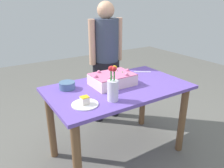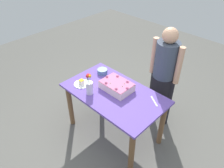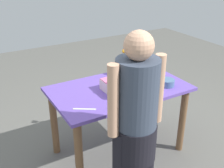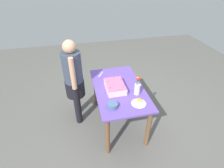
% 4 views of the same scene
% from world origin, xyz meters
% --- Properties ---
extents(ground_plane, '(8.00, 8.00, 0.00)m').
position_xyz_m(ground_plane, '(0.00, 0.00, 0.00)').
color(ground_plane, '#605F58').
extents(dining_table, '(1.31, 0.77, 0.75)m').
position_xyz_m(dining_table, '(0.00, 0.00, 0.61)').
color(dining_table, '#674BAE').
rests_on(dining_table, ground_plane).
extents(sheet_cake, '(0.39, 0.28, 0.13)m').
position_xyz_m(sheet_cake, '(0.02, -0.07, 0.80)').
color(sheet_cake, white).
rests_on(sheet_cake, dining_table).
extents(serving_plate_with_slice, '(0.21, 0.21, 0.07)m').
position_xyz_m(serving_plate_with_slice, '(0.43, 0.17, 0.76)').
color(serving_plate_with_slice, white).
rests_on(serving_plate_with_slice, dining_table).
extents(cake_knife, '(0.17, 0.12, 0.00)m').
position_xyz_m(cake_knife, '(-0.47, -0.21, 0.75)').
color(cake_knife, silver).
rests_on(cake_knife, dining_table).
extents(flower_vase, '(0.09, 0.09, 0.29)m').
position_xyz_m(flower_vase, '(0.21, 0.23, 0.86)').
color(flower_vase, white).
rests_on(flower_vase, dining_table).
extents(fruit_bowl, '(0.14, 0.14, 0.07)m').
position_xyz_m(fruit_bowl, '(0.42, -0.20, 0.78)').
color(fruit_bowl, '#4A6A90').
rests_on(fruit_bowl, dining_table).
extents(person_standing, '(0.45, 0.31, 1.49)m').
position_xyz_m(person_standing, '(-0.28, -0.68, 0.85)').
color(person_standing, black).
rests_on(person_standing, ground_plane).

